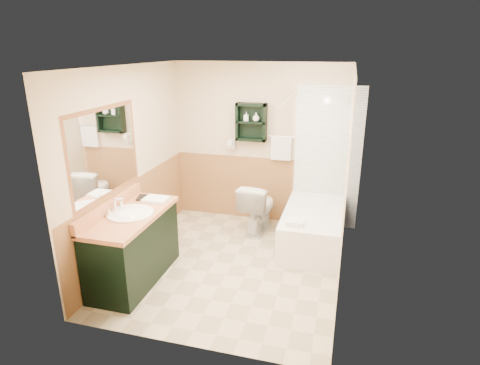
% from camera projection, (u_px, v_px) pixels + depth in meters
% --- Properties ---
extents(floor, '(3.00, 3.00, 0.00)m').
position_uv_depth(floor, '(232.00, 264.00, 5.05)').
color(floor, beige).
rests_on(floor, ground).
extents(back_wall, '(2.60, 0.04, 2.40)m').
position_uv_depth(back_wall, '(259.00, 144.00, 6.05)').
color(back_wall, beige).
rests_on(back_wall, ground).
extents(left_wall, '(0.04, 3.00, 2.40)m').
position_uv_depth(left_wall, '(129.00, 165.00, 4.99)').
color(left_wall, beige).
rests_on(left_wall, ground).
extents(right_wall, '(0.04, 3.00, 2.40)m').
position_uv_depth(right_wall, '(348.00, 183.00, 4.33)').
color(right_wall, beige).
rests_on(right_wall, ground).
extents(ceiling, '(2.60, 3.00, 0.04)m').
position_uv_depth(ceiling, '(230.00, 64.00, 4.27)').
color(ceiling, white).
rests_on(ceiling, back_wall).
extents(wainscot_left, '(2.98, 2.98, 1.00)m').
position_uv_depth(wainscot_left, '(136.00, 217.00, 5.20)').
color(wainscot_left, '#BD7D4C').
rests_on(wainscot_left, left_wall).
extents(wainscot_back, '(2.58, 2.58, 1.00)m').
position_uv_depth(wainscot_back, '(258.00, 188.00, 6.24)').
color(wainscot_back, '#BD7D4C').
rests_on(wainscot_back, back_wall).
extents(mirror_frame, '(1.30, 1.30, 1.00)m').
position_uv_depth(mirror_frame, '(105.00, 153.00, 4.38)').
color(mirror_frame, brown).
rests_on(mirror_frame, left_wall).
extents(mirror_glass, '(1.20, 1.20, 0.90)m').
position_uv_depth(mirror_glass, '(105.00, 153.00, 4.37)').
color(mirror_glass, white).
rests_on(mirror_glass, left_wall).
extents(tile_right, '(1.50, 1.50, 2.10)m').
position_uv_depth(tile_right, '(344.00, 175.00, 5.08)').
color(tile_right, white).
rests_on(tile_right, right_wall).
extents(tile_back, '(0.95, 0.95, 2.10)m').
position_uv_depth(tile_back, '(327.00, 159.00, 5.80)').
color(tile_back, white).
rests_on(tile_back, back_wall).
extents(tile_accent, '(1.50, 1.50, 0.10)m').
position_uv_depth(tile_accent, '(349.00, 108.00, 4.81)').
color(tile_accent, '#144625').
rests_on(tile_accent, right_wall).
extents(wall_shelf, '(0.45, 0.15, 0.55)m').
position_uv_depth(wall_shelf, '(251.00, 122.00, 5.86)').
color(wall_shelf, black).
rests_on(wall_shelf, back_wall).
extents(hair_dryer, '(0.10, 0.24, 0.18)m').
position_uv_depth(hair_dryer, '(232.00, 144.00, 6.07)').
color(hair_dryer, silver).
rests_on(hair_dryer, back_wall).
extents(towel_bar, '(0.40, 0.06, 0.40)m').
position_uv_depth(towel_bar, '(282.00, 137.00, 5.85)').
color(towel_bar, white).
rests_on(towel_bar, back_wall).
extents(curtain_rod, '(0.03, 1.60, 0.03)m').
position_uv_depth(curtain_rod, '(288.00, 97.00, 4.96)').
color(curtain_rod, silver).
rests_on(curtain_rod, back_wall).
extents(shower_curtain, '(1.05, 1.05, 1.70)m').
position_uv_depth(shower_curtain, '(288.00, 160.00, 5.39)').
color(shower_curtain, beige).
rests_on(shower_curtain, curtain_rod).
extents(vanity, '(0.59, 1.30, 0.83)m').
position_uv_depth(vanity, '(134.00, 247.00, 4.61)').
color(vanity, black).
rests_on(vanity, ground).
extents(bathtub, '(0.77, 1.50, 0.52)m').
position_uv_depth(bathtub, '(313.00, 227.00, 5.48)').
color(bathtub, white).
rests_on(bathtub, ground).
extents(toilet, '(0.51, 0.80, 0.74)m').
position_uv_depth(toilet, '(258.00, 207.00, 5.85)').
color(toilet, white).
rests_on(toilet, ground).
extents(counter_towel, '(0.29, 0.23, 0.04)m').
position_uv_depth(counter_towel, '(156.00, 200.00, 4.84)').
color(counter_towel, white).
rests_on(counter_towel, vanity).
extents(vanity_book, '(0.15, 0.05, 0.20)m').
position_uv_depth(vanity_book, '(137.00, 191.00, 4.90)').
color(vanity_book, black).
rests_on(vanity_book, vanity).
extents(tub_towel, '(0.21, 0.18, 0.07)m').
position_uv_depth(tub_towel, '(295.00, 223.00, 4.91)').
color(tub_towel, white).
rests_on(tub_towel, bathtub).
extents(soap_bottle_a, '(0.07, 0.14, 0.06)m').
position_uv_depth(soap_bottle_a, '(246.00, 119.00, 5.85)').
color(soap_bottle_a, white).
rests_on(soap_bottle_a, wall_shelf).
extents(soap_bottle_b, '(0.13, 0.15, 0.10)m').
position_uv_depth(soap_bottle_b, '(256.00, 118.00, 5.81)').
color(soap_bottle_b, white).
rests_on(soap_bottle_b, wall_shelf).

